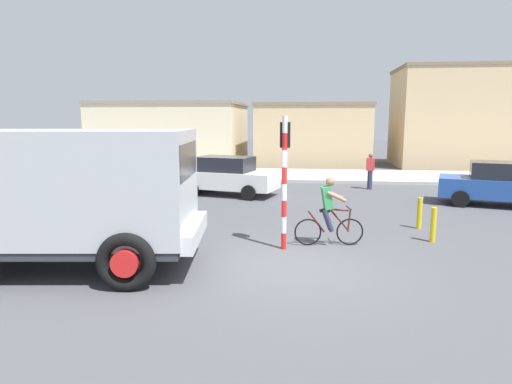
# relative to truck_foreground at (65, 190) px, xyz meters

# --- Properties ---
(ground_plane) EXTENTS (120.00, 120.00, 0.00)m
(ground_plane) POSITION_rel_truck_foreground_xyz_m (4.72, 0.53, -1.67)
(ground_plane) COLOR #4C4C51
(sidewalk_far) EXTENTS (80.00, 5.00, 0.16)m
(sidewalk_far) POSITION_rel_truck_foreground_xyz_m (4.72, 15.58, -1.59)
(sidewalk_far) COLOR #ADADA8
(sidewalk_far) RESTS_ON ground
(truck_foreground) EXTENTS (5.67, 3.29, 2.90)m
(truck_foreground) POSITION_rel_truck_foreground_xyz_m (0.00, 0.00, 0.00)
(truck_foreground) COLOR #B2B7BC
(truck_foreground) RESTS_ON ground
(cyclist) EXTENTS (1.72, 0.53, 1.72)m
(cyclist) POSITION_rel_truck_foreground_xyz_m (5.52, 2.34, -0.80)
(cyclist) COLOR black
(cyclist) RESTS_ON ground
(traffic_light_pole) EXTENTS (0.24, 0.43, 3.20)m
(traffic_light_pole) POSITION_rel_truck_foreground_xyz_m (4.43, 1.97, 0.40)
(traffic_light_pole) COLOR red
(traffic_light_pole) RESTS_ON ground
(car_red_near) EXTENTS (4.30, 2.64, 1.60)m
(car_red_near) POSITION_rel_truck_foreground_xyz_m (1.70, 9.33, -0.85)
(car_red_near) COLOR white
(car_red_near) RESTS_ON ground
(car_white_mid) EXTENTS (4.32, 2.78, 1.60)m
(car_white_mid) POSITION_rel_truck_foreground_xyz_m (11.92, 8.19, -0.85)
(car_white_mid) COLOR #234C9E
(car_white_mid) RESTS_ON ground
(car_far_side) EXTENTS (4.26, 2.45, 1.60)m
(car_far_side) POSITION_rel_truck_foreground_xyz_m (-1.20, 10.69, -0.85)
(car_far_side) COLOR #234C9E
(car_far_side) RESTS_ON ground
(pedestrian_near_kerb) EXTENTS (0.34, 0.22, 1.62)m
(pedestrian_near_kerb) POSITION_rel_truck_foreground_xyz_m (7.79, 11.57, -0.82)
(pedestrian_near_kerb) COLOR #2D334C
(pedestrian_near_kerb) RESTS_ON ground
(bollard_near) EXTENTS (0.14, 0.14, 0.90)m
(bollard_near) POSITION_rel_truck_foreground_xyz_m (8.20, 2.95, -1.22)
(bollard_near) COLOR gold
(bollard_near) RESTS_ON ground
(bollard_far) EXTENTS (0.14, 0.14, 0.90)m
(bollard_far) POSITION_rel_truck_foreground_xyz_m (8.20, 4.35, -1.22)
(bollard_far) COLOR gold
(bollard_far) RESTS_ON ground
(building_corner_left) EXTENTS (9.92, 7.68, 4.29)m
(building_corner_left) POSITION_rel_truck_foreground_xyz_m (-4.61, 22.25, 0.48)
(building_corner_left) COLOR beige
(building_corner_left) RESTS_ON ground
(building_mid_block) EXTENTS (7.61, 6.82, 4.19)m
(building_mid_block) POSITION_rel_truck_foreground_xyz_m (5.27, 22.57, 0.43)
(building_mid_block) COLOR #D1B284
(building_mid_block) RESTS_ON ground
(building_corner_right) EXTENTS (7.98, 5.59, 6.50)m
(building_corner_right) POSITION_rel_truck_foreground_xyz_m (14.78, 22.29, 1.59)
(building_corner_right) COLOR #D1B284
(building_corner_right) RESTS_ON ground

